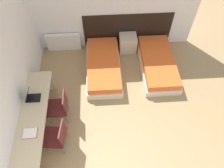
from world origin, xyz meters
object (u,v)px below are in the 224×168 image
object	(u,v)px
bed_near_door	(157,63)
nightstand	(128,43)
laptop	(31,97)
chair_near_notebook	(57,136)
bed_near_window	(103,66)
chair_near_laptop	(60,106)

from	to	relation	value
bed_near_door	nightstand	size ratio (longest dim) A/B	3.66
bed_near_door	laptop	world-z (taller)	laptop
chair_near_notebook	laptop	xyz separation A→B (m)	(-0.57, 0.82, 0.34)
chair_near_notebook	laptop	world-z (taller)	laptop
bed_near_door	laptop	size ratio (longest dim) A/B	6.29
bed_near_window	chair_near_notebook	distance (m)	2.44
bed_near_door	chair_near_laptop	bearing A→B (deg)	-151.77
bed_near_window	chair_near_laptop	size ratio (longest dim) A/B	2.29
bed_near_window	bed_near_door	world-z (taller)	same
chair_near_notebook	laptop	bearing A→B (deg)	131.83
nightstand	chair_near_notebook	world-z (taller)	chair_near_notebook
nightstand	bed_near_window	bearing A→B (deg)	-134.33
nightstand	chair_near_laptop	xyz separation A→B (m)	(-1.86, -2.22, 0.20)
bed_near_door	chair_near_laptop	distance (m)	3.01
chair_near_laptop	chair_near_notebook	world-z (taller)	same
laptop	chair_near_laptop	bearing A→B (deg)	-7.16
bed_near_door	laptop	bearing A→B (deg)	-157.27
chair_near_laptop	laptop	world-z (taller)	laptop
bed_near_window	chair_near_notebook	xyz separation A→B (m)	(-1.08, -2.17, 0.29)
nightstand	laptop	xyz separation A→B (m)	(-2.43, -2.14, 0.54)
chair_near_laptop	chair_near_notebook	xyz separation A→B (m)	(-0.00, -0.75, 0.00)
bed_near_window	bed_near_door	xyz separation A→B (m)	(1.56, 0.00, 0.00)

